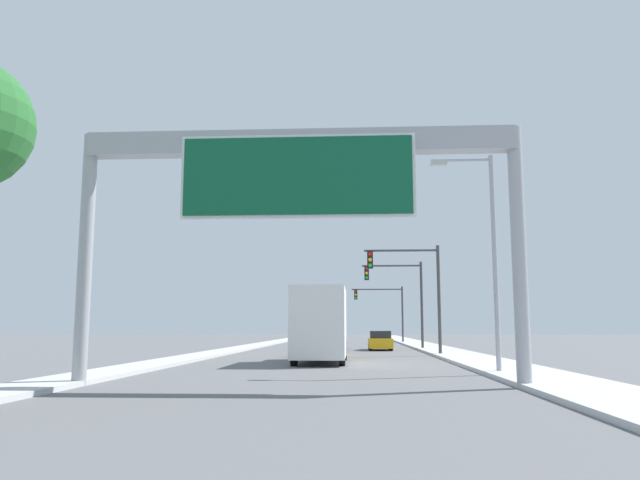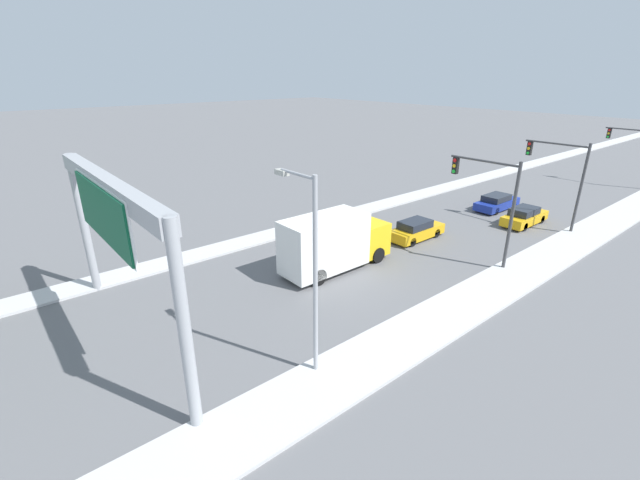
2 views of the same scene
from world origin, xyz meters
name	(u,v)px [view 1 (image 1 of 2)]	position (x,y,z in m)	size (l,w,h in m)	color
sidewalk_right	(420,344)	(7.75, 60.00, 0.07)	(3.00, 120.00, 0.15)	#BCBCBC
median_strip_left	(263,344)	(-7.25, 60.00, 0.07)	(2.00, 120.00, 0.15)	#BCBCBC
sign_gantry	(298,179)	(0.00, 17.89, 6.12)	(13.32, 0.73, 7.61)	#9EA0A5
car_mid_right	(334,341)	(0.00, 49.20, 0.65)	(1.81, 4.76, 1.36)	navy
car_near_center	(328,344)	(0.00, 37.97, 0.68)	(1.72, 4.49, 1.43)	gold
car_far_center	(380,341)	(3.50, 47.12, 0.68)	(1.73, 4.59, 1.43)	gold
truck_box_primary	(321,326)	(0.00, 29.92, 1.78)	(2.42, 7.37, 3.53)	yellow
traffic_light_near_intersection	(415,281)	(5.35, 38.00, 4.50)	(4.61, 0.32, 6.68)	#3D3D3F
traffic_light_mid_block	(403,290)	(5.34, 48.00, 4.52)	(4.65, 0.32, 6.72)	#3D3D3F
traffic_light_far_intersection	(385,304)	(4.92, 68.00, 4.20)	(5.57, 0.32, 6.09)	#3D3D3F
street_lamp_right	(486,243)	(6.56, 22.96, 4.80)	(2.35, 0.28, 8.14)	#9EA0A5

